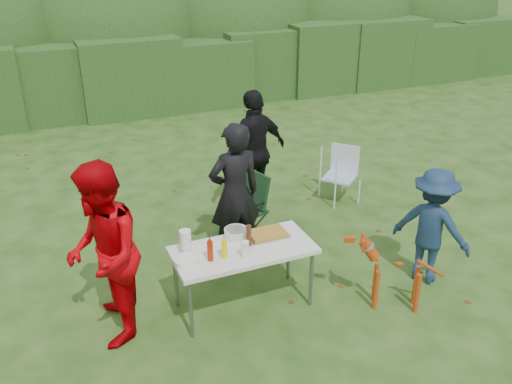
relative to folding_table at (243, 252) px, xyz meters
name	(u,v)px	position (x,y,z in m)	size (l,w,h in m)	color
ground	(276,302)	(0.35, -0.09, -0.69)	(80.00, 80.00, 0.00)	#1E4211
hedge_row	(129,75)	(0.35, 7.91, 0.16)	(22.00, 1.40, 1.70)	#23471C
shrub_backdrop	(113,31)	(0.35, 9.51, 0.91)	(20.00, 2.60, 3.20)	#3D6628
folding_table	(243,252)	(0.00, 0.00, 0.00)	(1.50, 0.70, 0.74)	silver
person_cook	(235,194)	(0.27, 0.95, 0.21)	(0.66, 0.43, 1.80)	black
person_red_jacket	(103,256)	(-1.41, 0.09, 0.26)	(0.91, 0.71, 1.88)	#B60007
person_black_puffy	(255,152)	(1.04, 2.15, 0.22)	(1.06, 0.44, 1.82)	black
child	(432,226)	(2.19, -0.35, 0.02)	(0.91, 0.52, 1.41)	#172D4B
dog	(398,274)	(1.53, -0.66, -0.27)	(0.87, 0.35, 0.83)	#A23A0F
camping_chair	(244,207)	(0.57, 1.42, -0.24)	(0.56, 0.56, 0.89)	#15311A
lawn_chair	(340,175)	(2.35, 1.90, -0.26)	(0.50, 0.50, 0.85)	#447BBE
food_tray	(267,235)	(0.34, 0.13, 0.06)	(0.45, 0.30, 0.02)	#B7B7BA
focaccia_bread	(267,233)	(0.34, 0.13, 0.09)	(0.40, 0.26, 0.04)	#AB7E2D
mustard_bottle	(224,249)	(-0.25, -0.10, 0.15)	(0.06, 0.06, 0.20)	#F1DD00
ketchup_bottle	(210,251)	(-0.39, -0.09, 0.16)	(0.06, 0.06, 0.22)	#9B1F05
beer_bottle	(249,235)	(0.08, 0.03, 0.17)	(0.06, 0.06, 0.24)	#47230F
paper_towel_roll	(185,242)	(-0.58, 0.15, 0.18)	(0.12, 0.12, 0.26)	white
cup_stack	(245,249)	(-0.05, -0.17, 0.14)	(0.08, 0.08, 0.18)	white
pasta_bowl	(236,233)	(0.01, 0.24, 0.10)	(0.26, 0.26, 0.10)	silver
plate_stack	(186,261)	(-0.64, -0.04, 0.08)	(0.24, 0.24, 0.05)	white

